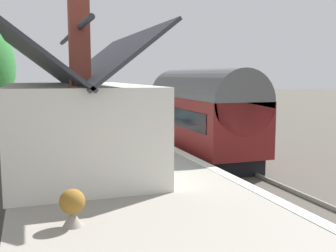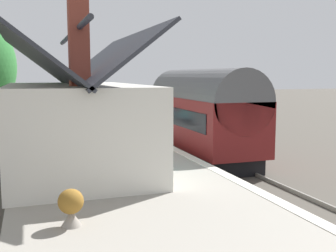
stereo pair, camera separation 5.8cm
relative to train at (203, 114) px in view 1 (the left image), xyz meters
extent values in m
plane|color=#4C473F|center=(1.16, 0.90, -2.21)|extent=(160.00, 160.00, 0.00)
cube|color=gray|center=(1.16, 5.15, -1.74)|extent=(32.00, 6.51, 0.95)
cube|color=beige|center=(1.16, 2.08, -1.25)|extent=(32.00, 0.36, 0.02)
cube|color=gray|center=(1.16, -0.72, -2.14)|extent=(52.00, 0.08, 0.14)
cube|color=gray|center=(1.16, 0.72, -2.14)|extent=(52.00, 0.08, 0.14)
cube|color=black|center=(-0.01, 0.00, -1.86)|extent=(7.42, 2.29, 0.70)
cube|color=maroon|center=(-0.01, 0.00, -0.36)|extent=(8.06, 2.70, 2.30)
cylinder|color=#515154|center=(-0.01, 0.00, 0.79)|extent=(8.06, 2.65, 2.65)
cube|color=black|center=(-0.01, 1.36, -0.08)|extent=(6.86, 0.03, 0.80)
cylinder|color=black|center=(2.41, 0.00, -1.86)|extent=(0.70, 2.16, 0.70)
cylinder|color=black|center=(-2.43, 0.00, -1.86)|extent=(0.70, 2.16, 0.70)
cube|color=black|center=(4.05, 0.00, 0.04)|extent=(0.04, 2.16, 0.90)
cylinder|color=#F2EDCC|center=(4.07, 0.00, -0.94)|extent=(0.06, 0.24, 0.24)
cube|color=red|center=(4.11, 0.00, -1.39)|extent=(0.16, 2.56, 0.24)
cube|color=silver|center=(-3.84, 6.36, 0.13)|extent=(7.86, 4.23, 2.77)
cube|color=#2D3038|center=(-3.84, 5.30, 2.34)|extent=(8.36, 2.37, 1.88)
cube|color=#2D3038|center=(-3.84, 7.42, 2.34)|extent=(8.36, 2.37, 1.88)
cylinder|color=#2D3038|center=(-3.84, 6.36, 3.16)|extent=(8.36, 0.16, 0.16)
cube|color=brown|center=(-5.60, 6.36, 2.74)|extent=(0.56, 0.56, 2.46)
cube|color=teal|center=(-5.09, 4.23, -0.21)|extent=(0.90, 0.06, 2.10)
cube|color=teal|center=(-6.49, 4.23, 0.44)|extent=(0.80, 0.05, 1.10)
cube|color=teal|center=(-3.69, 4.23, 0.44)|extent=(0.80, 0.05, 1.10)
cube|color=teal|center=(9.30, 4.40, -0.81)|extent=(1.42, 0.46, 0.06)
cube|color=teal|center=(9.29, 4.22, -0.58)|extent=(1.40, 0.16, 0.40)
cube|color=black|center=(8.74, 4.43, -1.04)|extent=(0.07, 0.36, 0.44)
cube|color=black|center=(9.86, 4.38, -1.04)|extent=(0.07, 0.36, 0.44)
cube|color=teal|center=(5.93, 4.31, -0.81)|extent=(1.42, 0.46, 0.06)
cube|color=teal|center=(5.94, 4.13, -0.58)|extent=(1.40, 0.16, 0.40)
cube|color=black|center=(5.38, 4.29, -1.04)|extent=(0.07, 0.36, 0.44)
cube|color=black|center=(6.49, 4.34, -1.04)|extent=(0.07, 0.36, 0.44)
cube|color=teal|center=(11.89, 4.40, -0.81)|extent=(1.41, 0.42, 0.06)
cube|color=teal|center=(11.89, 4.22, -0.58)|extent=(1.40, 0.13, 0.40)
cube|color=black|center=(11.33, 4.41, -1.04)|extent=(0.07, 0.36, 0.44)
cube|color=black|center=(12.45, 4.39, -1.04)|extent=(0.07, 0.36, 0.44)
cone|color=gray|center=(-9.40, 7.05, -1.09)|extent=(0.42, 0.42, 0.34)
cylinder|color=gray|center=(-9.40, 7.05, -1.23)|extent=(0.23, 0.23, 0.06)
ellipsoid|color=olive|center=(-9.40, 7.05, -0.74)|extent=(0.53, 0.53, 0.52)
cube|color=gray|center=(11.74, 6.84, -1.11)|extent=(0.91, 0.32, 0.30)
ellipsoid|color=#3D8438|center=(11.74, 6.84, -0.85)|extent=(0.82, 0.29, 0.29)
cone|color=gray|center=(9.90, 6.92, -1.08)|extent=(0.39, 0.39, 0.36)
cylinder|color=gray|center=(9.90, 6.92, -1.23)|extent=(0.22, 0.22, 0.06)
ellipsoid|color=olive|center=(9.90, 6.92, -0.75)|extent=(0.42, 0.42, 0.45)
cone|color=#DC2344|center=(9.90, 6.92, -0.61)|extent=(0.10, 0.10, 0.17)
cylinder|color=black|center=(3.25, 2.71, -0.71)|extent=(0.06, 0.06, 1.10)
cylinder|color=black|center=(3.85, 2.71, -0.71)|extent=(0.06, 0.06, 1.10)
cube|color=maroon|center=(3.55, 2.71, 0.06)|extent=(0.90, 0.06, 0.44)
cube|color=black|center=(3.55, 2.71, 0.06)|extent=(0.96, 0.03, 0.50)
camera|label=1|loc=(-17.67, 7.84, 1.83)|focal=43.67mm
camera|label=2|loc=(-17.69, 7.78, 1.83)|focal=43.67mm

